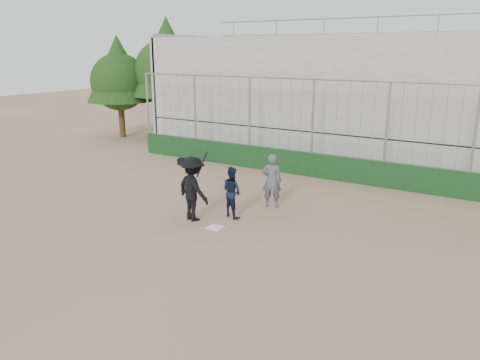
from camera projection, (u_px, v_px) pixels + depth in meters
The scene contains 10 objects.
ground at pixel (215, 228), 13.94m from camera, with size 90.00×90.00×0.00m, color brown.
home_plate at pixel (215, 227), 13.94m from camera, with size 0.44×0.44×0.02m, color white.
backstop at pixel (311, 154), 19.41m from camera, with size 18.10×0.25×4.04m.
bleachers at pixel (354, 96), 22.93m from camera, with size 20.25×6.70×6.98m.
tree_left at pixel (168, 63), 27.37m from camera, with size 4.48×4.48×7.00m.
tree_right at pixel (119, 74), 27.59m from camera, with size 3.84×3.84×6.00m.
batter_at_plate at pixel (193, 189), 14.36m from camera, with size 1.46×1.09×2.14m.
catcher_crouched at pixel (232, 200), 14.74m from camera, with size 0.97×0.86×1.12m.
umpire at pixel (272, 183), 15.63m from camera, with size 0.66×0.44×1.64m, color #4D5362.
equipment_bag at pixel (185, 162), 21.53m from camera, with size 0.75×0.44×0.34m.
Camera 1 is at (7.54, -10.68, 5.11)m, focal length 35.00 mm.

